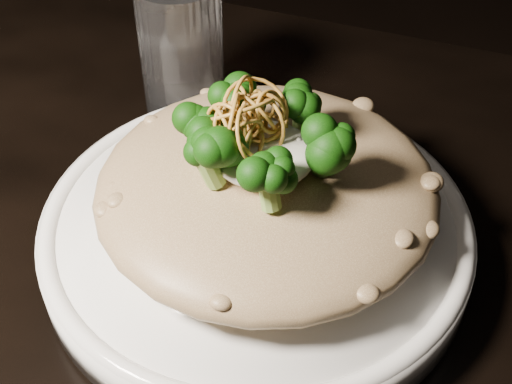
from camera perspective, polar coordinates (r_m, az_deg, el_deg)
plate at (r=0.50m, az=0.00°, el=-3.30°), size 0.30×0.30×0.03m
risotto at (r=0.48m, az=0.85°, el=0.36°), size 0.23×0.23×0.05m
broccoli at (r=0.44m, az=0.57°, el=4.81°), size 0.15×0.15×0.05m
cheese at (r=0.45m, az=0.63°, el=3.08°), size 0.07×0.07×0.02m
shallots at (r=0.43m, az=-0.71°, el=6.33°), size 0.06×0.06×0.04m
drinking_glass at (r=0.61m, az=-5.97°, el=11.12°), size 0.09×0.09×0.12m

